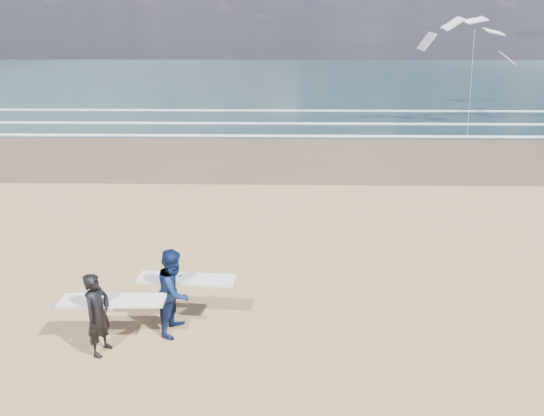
{
  "coord_description": "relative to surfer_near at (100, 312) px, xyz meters",
  "views": [
    {
      "loc": [
        2.68,
        -8.65,
        6.33
      ],
      "look_at": [
        2.37,
        6.0,
        1.06
      ],
      "focal_mm": 32.0,
      "sensor_mm": 36.0,
      "label": 1
    }
  ],
  "objects": [
    {
      "name": "ocean",
      "position": [
        21.05,
        72.07,
        -0.92
      ],
      "size": [
        220.0,
        100.0,
        0.02
      ],
      "primitive_type": "cube",
      "color": "#172E33",
      "rests_on": "ground"
    },
    {
      "name": "kite_1",
      "position": [
        16.7,
        26.3,
        4.15
      ],
      "size": [
        6.87,
        4.86,
        8.56
      ],
      "color": "slate",
      "rests_on": "ground"
    },
    {
      "name": "surfer_near",
      "position": [
        0.0,
        0.0,
        0.0
      ],
      "size": [
        2.21,
        1.02,
        1.83
      ],
      "color": "black",
      "rests_on": "ground"
    },
    {
      "name": "surfer_far",
      "position": [
        1.4,
        0.83,
        0.07
      ],
      "size": [
        2.23,
        1.23,
        1.98
      ],
      "color": "#0C1B44",
      "rests_on": "ground"
    },
    {
      "name": "foam_breakers",
      "position": [
        21.05,
        28.17,
        -0.88
      ],
      "size": [
        220.0,
        11.7,
        0.05
      ],
      "color": "white",
      "rests_on": "ground"
    }
  ]
}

